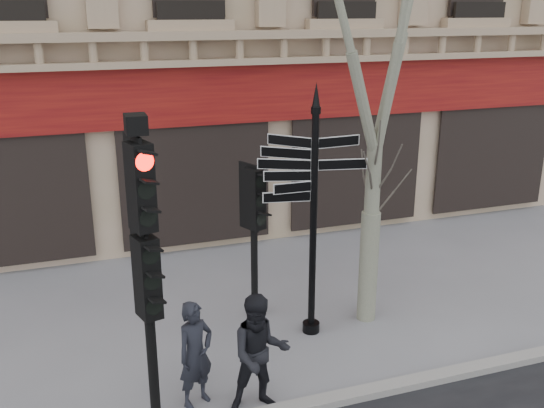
{
  "coord_description": "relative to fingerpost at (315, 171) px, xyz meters",
  "views": [
    {
      "loc": [
        -2.62,
        -8.08,
        5.41
      ],
      "look_at": [
        0.34,
        0.6,
        2.42
      ],
      "focal_mm": 40.0,
      "sensor_mm": 36.0,
      "label": 1
    }
  ],
  "objects": [
    {
      "name": "pedestrian_a",
      "position": [
        -2.31,
        -1.33,
        -2.11
      ],
      "size": [
        0.68,
        0.59,
        1.58
      ],
      "primitive_type": "imported",
      "rotation": [
        0.0,
        0.0,
        0.46
      ],
      "color": "black",
      "rests_on": "ground"
    },
    {
      "name": "pedestrian_b",
      "position": [
        -1.49,
        -1.74,
        -2.02
      ],
      "size": [
        0.91,
        0.75,
        1.75
      ],
      "primitive_type": "imported",
      "rotation": [
        0.0,
        0.0,
        -0.1
      ],
      "color": "black",
      "rests_on": "ground"
    },
    {
      "name": "fingerpost",
      "position": [
        0.0,
        0.0,
        0.0
      ],
      "size": [
        2.33,
        2.33,
        4.32
      ],
      "rotation": [
        0.0,
        0.0,
        -0.36
      ],
      "color": "black",
      "rests_on": "ground"
    },
    {
      "name": "traffic_signal_secondary",
      "position": [
        -0.76,
        0.86,
        -0.94
      ],
      "size": [
        0.57,
        0.49,
        2.8
      ],
      "rotation": [
        0.0,
        0.0,
        0.41
      ],
      "color": "black",
      "rests_on": "ground"
    },
    {
      "name": "traffic_signal_main",
      "position": [
        -2.95,
        -1.72,
        -0.21
      ],
      "size": [
        0.54,
        0.45,
        4.25
      ],
      "rotation": [
        0.0,
        0.0,
        0.28
      ],
      "color": "black",
      "rests_on": "ground"
    },
    {
      "name": "kerb",
      "position": [
        -1.06,
        -1.99,
        -2.84
      ],
      "size": [
        80.0,
        0.25,
        0.12
      ],
      "primitive_type": "cube",
      "color": "gray",
      "rests_on": "ground"
    },
    {
      "name": "ground",
      "position": [
        -1.06,
        -0.59,
        -2.9
      ],
      "size": [
        80.0,
        80.0,
        0.0
      ],
      "primitive_type": "plane",
      "color": "slate",
      "rests_on": "ground"
    }
  ]
}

